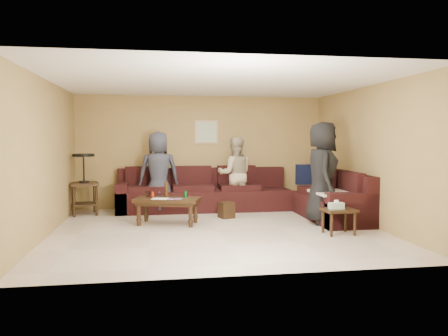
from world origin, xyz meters
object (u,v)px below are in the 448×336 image
end_table_left (84,183)px  waste_bin (226,210)px  person_left (159,172)px  sectional_sofa (246,198)px  side_table_right (338,212)px  coffee_table (167,202)px  person_middle (235,174)px  person_right (322,173)px

end_table_left → waste_bin: (2.81, -0.82, -0.49)m
end_table_left → person_left: (1.51, -0.04, 0.20)m
sectional_sofa → side_table_right: (1.09, -2.15, 0.04)m
coffee_table → person_middle: 1.99m
side_table_right → person_left: bearing=139.1°
person_middle → person_right: person_right is taller
coffee_table → waste_bin: size_ratio=4.05×
coffee_table → person_left: bearing=96.7°
end_table_left → person_right: size_ratio=0.67×
coffee_table → person_right: person_right is taller
person_left → waste_bin: bearing=145.6°
person_left → sectional_sofa: bearing=165.4°
person_left → end_table_left: bearing=-5.4°
person_right → person_left: bearing=75.5°
person_middle → end_table_left: bearing=4.4°
waste_bin → person_left: size_ratio=0.18×
end_table_left → coffee_table: bearing=-37.6°
end_table_left → waste_bin: end_table_left is taller
end_table_left → waste_bin: bearing=-16.2°
sectional_sofa → end_table_left: (-3.29, 0.38, 0.33)m
end_table_left → person_right: person_right is taller
person_left → person_right: bearing=148.3°
person_middle → person_right: size_ratio=0.85×
coffee_table → person_middle: person_middle is taller
end_table_left → person_left: person_left is taller
end_table_left → person_right: bearing=-19.9°
sectional_sofa → person_right: (1.17, -1.23, 0.60)m
person_right → coffee_table: bearing=96.6°
person_left → person_middle: 1.63m
coffee_table → end_table_left: (-1.65, 1.27, 0.24)m
waste_bin → person_middle: 1.08m
sectional_sofa → waste_bin: sectional_sofa is taller
coffee_table → person_middle: bearing=40.5°
person_middle → coffee_table: bearing=45.0°
coffee_table → side_table_right: size_ratio=2.26×
sectional_sofa → end_table_left: end_table_left is taller
coffee_table → waste_bin: bearing=21.4°
side_table_right → waste_bin: (-1.57, 1.71, -0.21)m
side_table_right → waste_bin: 2.34m
sectional_sofa → end_table_left: 3.33m
end_table_left → waste_bin: size_ratio=3.97×
person_middle → person_right: 2.09m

